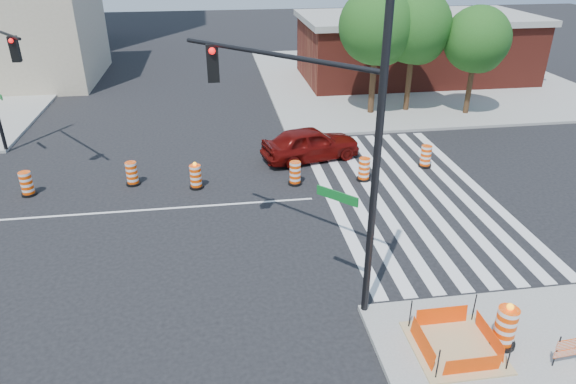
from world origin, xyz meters
The scene contains 19 objects.
ground centered at (0.00, 0.00, 0.00)m, with size 120.00×120.00×0.00m, color black.
sidewalk_ne centered at (18.00, 18.00, 0.07)m, with size 22.00×22.00×0.15m, color gray.
crosswalk_east centered at (10.95, 0.00, 0.01)m, with size 6.75×13.50×0.01m.
lane_centerline centered at (0.00, 0.00, 0.01)m, with size 14.00×0.12×0.01m, color silver.
excavation_pit centered at (9.00, -9.00, 0.22)m, with size 2.20×2.20×0.90m.
brick_storefront centered at (18.00, 18.00, 2.32)m, with size 16.50×8.50×4.60m.
red_coupe centered at (7.71, 4.08, 0.79)m, with size 1.88×4.66×1.59m, color #590A07.
signal_pole_se centered at (5.90, -5.85, 5.29)m, with size 4.60×4.85×8.64m.
pit_drum centered at (10.24, -9.06, 0.69)m, with size 0.67×0.67×1.31m.
barricade centered at (11.46, -9.90, 0.65)m, with size 0.78×0.09×0.92m.
tree_north_c centered at (12.58, 10.33, 4.85)m, with size 4.25×4.25×7.23m.
tree_north_d centered at (14.84, 10.51, 4.77)m, with size 4.18×4.18×7.10m.
tree_north_e centered at (18.14, 9.38, 4.19)m, with size 3.68×3.68×6.25m.
median_drum_2 centered at (-4.50, 2.05, 0.48)m, with size 0.60×0.60×1.02m.
median_drum_3 centered at (-0.36, 2.45, 0.48)m, with size 0.60×0.60×1.02m.
median_drum_4 centered at (2.34, 1.72, 0.49)m, with size 0.60×0.60×1.18m.
median_drum_5 centered at (6.54, 1.47, 0.48)m, with size 0.60×0.60×1.02m.
median_drum_6 centered at (9.57, 1.42, 0.48)m, with size 0.60×0.60×1.02m.
median_drum_7 centered at (12.78, 2.42, 0.48)m, with size 0.60×0.60×1.02m.
Camera 1 is at (3.31, -18.22, 9.61)m, focal length 32.00 mm.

